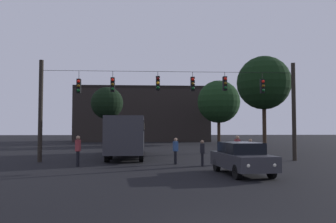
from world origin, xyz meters
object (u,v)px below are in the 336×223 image
object	(u,v)px
pedestrian_crossing_right	(202,152)
car_near_right	(242,158)
tree_behind_building	(107,103)
pedestrian_near_bus	(176,149)
pedestrian_trailing	(237,148)
pedestrian_crossing_left	(78,149)
tree_right_far	(264,83)
city_bus	(128,133)
tree_left_silhouette	(219,102)
pedestrian_crossing_center	(251,150)

from	to	relation	value
pedestrian_crossing_right	car_near_right	bearing A→B (deg)	-70.63
car_near_right	tree_behind_building	world-z (taller)	tree_behind_building
pedestrian_near_bus	pedestrian_trailing	xyz separation A→B (m)	(3.87, 0.05, 0.09)
pedestrian_crossing_left	tree_right_far	distance (m)	20.56
city_bus	car_near_right	distance (m)	12.18
pedestrian_crossing_right	tree_right_far	xyz separation A→B (m)	(8.18, 12.81, 5.79)
car_near_right	tree_left_silhouette	bearing A→B (deg)	79.93
pedestrian_crossing_right	pedestrian_trailing	xyz separation A→B (m)	(2.42, 1.28, 0.15)
tree_left_silhouette	tree_right_far	world-z (taller)	tree_right_far
pedestrian_crossing_right	pedestrian_near_bus	xyz separation A→B (m)	(-1.46, 1.23, 0.06)
pedestrian_crossing_left	pedestrian_crossing_center	distance (m)	10.66
car_near_right	pedestrian_crossing_center	world-z (taller)	same
city_bus	pedestrian_trailing	distance (m)	9.11
pedestrian_trailing	tree_left_silhouette	size ratio (longest dim) A/B	0.19
pedestrian_trailing	tree_right_far	distance (m)	14.07
tree_left_silhouette	tree_behind_building	world-z (taller)	tree_left_silhouette
pedestrian_near_bus	tree_behind_building	bearing A→B (deg)	106.62
city_bus	car_near_right	size ratio (longest dim) A/B	2.46
pedestrian_near_bus	city_bus	bearing A→B (deg)	119.92
pedestrian_crossing_left	tree_right_far	size ratio (longest dim) A/B	0.19
pedestrian_crossing_left	pedestrian_near_bus	xyz separation A→B (m)	(5.74, 0.86, -0.10)
city_bus	car_near_right	xyz separation A→B (m)	(6.00, -10.54, -1.07)
pedestrian_crossing_center	tree_right_far	distance (m)	13.42
pedestrian_crossing_center	tree_left_silhouette	size ratio (longest dim) A/B	0.17
pedestrian_crossing_center	tree_left_silhouette	world-z (taller)	tree_left_silhouette
tree_left_silhouette	tree_behind_building	size ratio (longest dim) A/B	1.20
tree_right_far	pedestrian_near_bus	bearing A→B (deg)	-129.76
city_bus	tree_right_far	xyz separation A→B (m)	(12.89, 5.93, 4.77)
car_near_right	tree_left_silhouette	world-z (taller)	tree_left_silhouette
car_near_right	tree_behind_building	size ratio (longest dim) A/B	0.59
pedestrian_near_bus	pedestrian_trailing	world-z (taller)	pedestrian_trailing
pedestrian_crossing_center	pedestrian_trailing	bearing A→B (deg)	-156.26
pedestrian_crossing_right	tree_left_silhouette	size ratio (longest dim) A/B	0.17
pedestrian_crossing_left	pedestrian_crossing_center	world-z (taller)	pedestrian_crossing_left
pedestrian_crossing_right	pedestrian_near_bus	distance (m)	1.91
city_bus	pedestrian_near_bus	world-z (taller)	city_bus
pedestrian_trailing	tree_behind_building	world-z (taller)	tree_behind_building
pedestrian_crossing_left	tree_left_silhouette	size ratio (longest dim) A/B	0.20
tree_behind_building	pedestrian_crossing_right	bearing A→B (deg)	-71.07
pedestrian_crossing_left	pedestrian_crossing_center	xyz separation A→B (m)	(10.57, 1.33, -0.16)
car_near_right	tree_right_far	size ratio (longest dim) A/B	0.48
pedestrian_crossing_center	tree_right_far	bearing A→B (deg)	66.61
pedestrian_crossing_right	tree_right_far	size ratio (longest dim) A/B	0.16
tree_left_silhouette	pedestrian_crossing_center	bearing A→B (deg)	-97.68
pedestrian_crossing_center	pedestrian_trailing	xyz separation A→B (m)	(-0.95, -0.42, 0.14)
pedestrian_near_bus	pedestrian_crossing_right	bearing A→B (deg)	-40.16
tree_left_silhouette	city_bus	bearing A→B (deg)	-118.69
city_bus	pedestrian_crossing_right	size ratio (longest dim) A/B	7.28
pedestrian_near_bus	tree_right_far	world-z (taller)	tree_right_far
pedestrian_trailing	tree_left_silhouette	xyz separation A→B (m)	(4.53, 26.89, 5.00)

